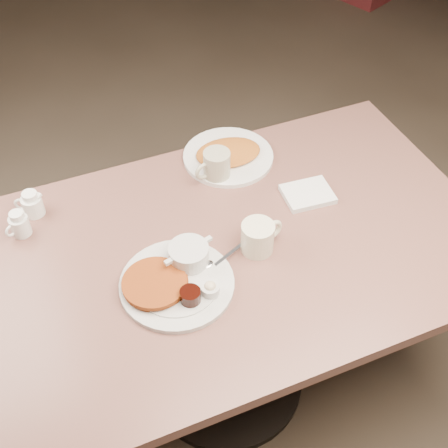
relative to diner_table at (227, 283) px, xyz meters
name	(u,v)px	position (x,y,z in m)	size (l,w,h in m)	color
room	(228,30)	(0.00, 0.00, 0.82)	(7.04, 8.04, 2.84)	#4C3F33
diner_table	(227,283)	(0.00, 0.00, 0.00)	(1.50, 0.90, 0.75)	#84564C
main_plate	(176,277)	(-0.17, -0.07, 0.19)	(0.40, 0.37, 0.07)	beige
coffee_mug_near	(259,237)	(0.08, -0.04, 0.22)	(0.14, 0.11, 0.09)	beige
napkin	(308,194)	(0.30, 0.09, 0.18)	(0.15, 0.13, 0.02)	white
coffee_mug_far	(216,166)	(0.08, 0.27, 0.22)	(0.12, 0.10, 0.10)	#B1AE96
creamer_left	(19,224)	(-0.52, 0.27, 0.21)	(0.08, 0.06, 0.08)	white
creamer_right	(32,204)	(-0.47, 0.34, 0.21)	(0.09, 0.07, 0.08)	white
hash_plate	(228,155)	(0.15, 0.35, 0.18)	(0.31, 0.31, 0.04)	white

